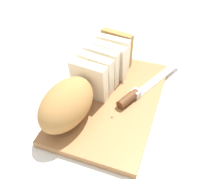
# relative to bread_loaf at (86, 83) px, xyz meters

# --- Properties ---
(ground_plane) EXTENTS (3.00, 3.00, 0.00)m
(ground_plane) POSITION_rel_bread_loaf_xyz_m (0.03, -0.06, -0.07)
(ground_plane) COLOR silver
(cutting_board) EXTENTS (0.40, 0.25, 0.02)m
(cutting_board) POSITION_rel_bread_loaf_xyz_m (0.03, -0.06, -0.06)
(cutting_board) COLOR #9E6B3D
(cutting_board) RESTS_ON ground_plane
(bread_loaf) EXTENTS (0.38, 0.14, 0.11)m
(bread_loaf) POSITION_rel_bread_loaf_xyz_m (0.00, 0.00, 0.00)
(bread_loaf) COLOR #A8753D
(bread_loaf) RESTS_ON cutting_board
(bread_knife) EXTENTS (0.28, 0.13, 0.02)m
(bread_knife) POSITION_rel_bread_loaf_xyz_m (0.06, -0.12, -0.04)
(bread_knife) COLOR silver
(bread_knife) RESTS_ON cutting_board
(crumb_near_knife) EXTENTS (0.00, 0.00, 0.00)m
(crumb_near_knife) POSITION_rel_bread_loaf_xyz_m (0.09, -0.07, -0.05)
(crumb_near_knife) COLOR #996633
(crumb_near_knife) RESTS_ON cutting_board
(crumb_near_loaf) EXTENTS (0.00, 0.00, 0.00)m
(crumb_near_loaf) POSITION_rel_bread_loaf_xyz_m (-0.04, -0.09, -0.05)
(crumb_near_loaf) COLOR #996633
(crumb_near_loaf) RESTS_ON cutting_board
(crumb_stray_left) EXTENTS (0.00, 0.00, 0.00)m
(crumb_stray_left) POSITION_rel_bread_loaf_xyz_m (-0.00, -0.05, -0.05)
(crumb_stray_left) COLOR #996633
(crumb_stray_left) RESTS_ON cutting_board
(crumb_stray_right) EXTENTS (0.00, 0.00, 0.00)m
(crumb_stray_right) POSITION_rel_bread_loaf_xyz_m (0.08, -0.05, -0.05)
(crumb_stray_right) COLOR #996633
(crumb_stray_right) RESTS_ON cutting_board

